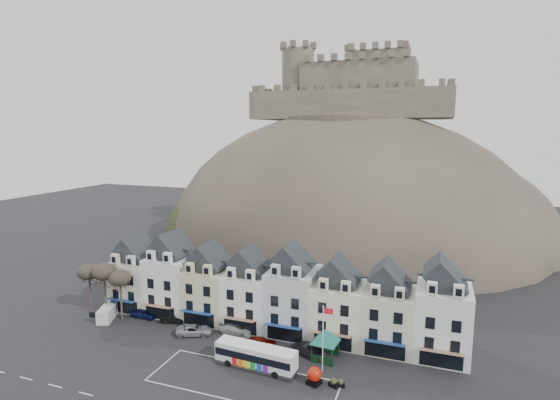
# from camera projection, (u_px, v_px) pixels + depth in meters

# --- Properties ---
(ground) EXTENTS (300.00, 300.00, 0.00)m
(ground) POSITION_uv_depth(u_px,v_px,m) (223.00, 384.00, 50.69)
(ground) COLOR black
(ground) RESTS_ON ground
(coach_bay_markings) EXTENTS (22.00, 7.50, 0.01)m
(coach_bay_markings) POSITION_uv_depth(u_px,v_px,m) (243.00, 381.00, 51.18)
(coach_bay_markings) COLOR silver
(coach_bay_markings) RESTS_ON ground
(townhouse_terrace) EXTENTS (54.40, 9.35, 11.80)m
(townhouse_terrace) POSITION_uv_depth(u_px,v_px,m) (273.00, 293.00, 64.62)
(townhouse_terrace) COLOR beige
(townhouse_terrace) RESTS_ON ground
(castle_hill) EXTENTS (100.00, 76.00, 68.00)m
(castle_hill) POSITION_uv_depth(u_px,v_px,m) (349.00, 242.00, 114.25)
(castle_hill) COLOR #3C352E
(castle_hill) RESTS_ON ground
(castle) EXTENTS (50.20, 22.20, 22.00)m
(castle) POSITION_uv_depth(u_px,v_px,m) (355.00, 88.00, 114.64)
(castle) COLOR brown
(castle) RESTS_ON ground
(tree_left_far) EXTENTS (3.61, 3.61, 8.24)m
(tree_left_far) POSITION_uv_depth(u_px,v_px,m) (89.00, 272.00, 69.10)
(tree_left_far) COLOR #352C21
(tree_left_far) RESTS_ON ground
(tree_left_mid) EXTENTS (3.78, 3.78, 8.64)m
(tree_left_mid) POSITION_uv_depth(u_px,v_px,m) (104.00, 272.00, 68.04)
(tree_left_mid) COLOR #352C21
(tree_left_mid) RESTS_ON ground
(tree_left_near) EXTENTS (3.43, 3.43, 7.84)m
(tree_left_near) POSITION_uv_depth(u_px,v_px,m) (120.00, 279.00, 67.14)
(tree_left_near) COLOR #352C21
(tree_left_near) RESTS_ON ground
(bus) EXTENTS (10.54, 3.16, 2.93)m
(bus) POSITION_uv_depth(u_px,v_px,m) (256.00, 356.00, 53.80)
(bus) COLOR #262628
(bus) RESTS_ON ground
(bus_shelter) EXTENTS (6.53, 6.53, 4.17)m
(bus_shelter) POSITION_uv_depth(u_px,v_px,m) (325.00, 336.00, 55.56)
(bus_shelter) COLOR black
(bus_shelter) RESTS_ON ground
(red_buoy) EXTENTS (1.80, 1.80, 2.10)m
(red_buoy) POSITION_uv_depth(u_px,v_px,m) (314.00, 376.00, 50.44)
(red_buoy) COLOR black
(red_buoy) RESTS_ON ground
(flagpole) EXTENTS (1.22, 0.22, 8.48)m
(flagpole) POSITION_uv_depth(u_px,v_px,m) (324.00, 334.00, 52.47)
(flagpole) COLOR silver
(flagpole) RESTS_ON ground
(white_van) EXTENTS (3.38, 4.74, 1.99)m
(white_van) POSITION_uv_depth(u_px,v_px,m) (107.00, 313.00, 67.76)
(white_van) COLOR silver
(white_van) RESTS_ON ground
(planter_west) EXTENTS (1.22, 0.88, 1.10)m
(planter_west) POSITION_uv_depth(u_px,v_px,m) (333.00, 383.00, 49.97)
(planter_west) COLOR black
(planter_west) RESTS_ON ground
(planter_east) EXTENTS (1.04, 0.68, 0.97)m
(planter_east) POSITION_uv_depth(u_px,v_px,m) (341.00, 383.00, 50.00)
(planter_east) COLOR black
(planter_east) RESTS_ON ground
(car_navy) EXTENTS (4.29, 1.74, 1.46)m
(car_navy) POSITION_uv_depth(u_px,v_px,m) (144.00, 313.00, 68.44)
(car_navy) COLOR #0D1544
(car_navy) RESTS_ON ground
(car_black) EXTENTS (3.96, 2.15, 1.24)m
(car_black) POSITION_uv_depth(u_px,v_px,m) (173.00, 319.00, 66.71)
(car_black) COLOR black
(car_black) RESTS_ON ground
(car_silver) EXTENTS (5.51, 4.14, 1.41)m
(car_silver) POSITION_uv_depth(u_px,v_px,m) (194.00, 330.00, 62.73)
(car_silver) COLOR #94969B
(car_silver) RESTS_ON ground
(car_white) EXTENTS (5.08, 2.23, 1.45)m
(car_white) POSITION_uv_depth(u_px,v_px,m) (236.00, 329.00, 63.03)
(car_white) COLOR #B8B8B8
(car_white) RESTS_ON ground
(car_maroon) EXTENTS (4.57, 2.84, 1.45)m
(car_maroon) POSITION_uv_depth(u_px,v_px,m) (260.00, 342.00, 59.12)
(car_maroon) COLOR #540A04
(car_maroon) RESTS_ON ground
(car_charcoal) EXTENTS (4.85, 3.17, 1.51)m
(car_charcoal) POSITION_uv_depth(u_px,v_px,m) (309.00, 350.00, 56.82)
(car_charcoal) COLOR black
(car_charcoal) RESTS_ON ground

